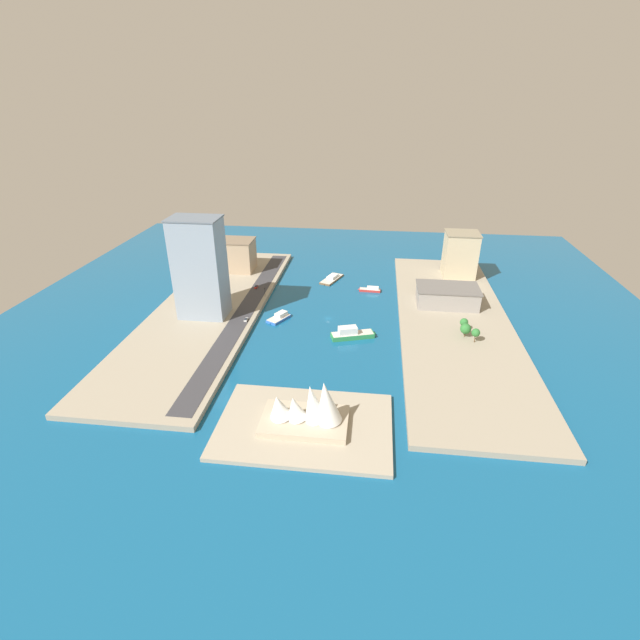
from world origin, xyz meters
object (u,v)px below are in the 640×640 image
Objects in this scene: traffic_light_waterfront at (265,291)px; opera_landmark at (308,409)px; carpark_squat_concrete at (447,296)px; pickup_red at (256,287)px; catamaran_blue at (279,317)px; ferry_green_doubledeck at (351,334)px; barge_flat_brown at (332,278)px; van_white at (246,320)px; tower_tall_glass at (200,268)px; apartment_midrise_tan at (236,255)px; tugboat_red at (370,289)px; office_block_beige at (460,254)px.

opera_landmark is (-50.86, 134.08, 2.79)m from traffic_light_waterfront.
carpark_squat_concrete is 137.98m from pickup_red.
catamaran_blue is at bearing 121.06° from pickup_red.
traffic_light_waterfront is (-10.29, 15.06, 3.44)m from pickup_red.
pickup_red is (26.48, -43.97, 2.39)m from catamaran_blue.
carpark_squat_concrete is 127.02m from traffic_light_waterfront.
opera_landmark is (13.96, 85.86, 7.44)m from ferry_green_doubledeck.
barge_flat_brown is 97.16m from van_white.
carpark_squat_concrete is (-83.47, 43.44, 8.30)m from barge_flat_brown.
pickup_red is at bearing 29.66° from barge_flat_brown.
carpark_squat_concrete reaches higher than traffic_light_waterfront.
apartment_midrise_tan is at bearing -88.00° from tower_tall_glass.
barge_flat_brown is 79.44m from catamaran_blue.
carpark_squat_concrete is 1.09× the size of opera_landmark.
tugboat_red is 2.64× the size of traffic_light_waterfront.
carpark_squat_concrete is (-52.42, 23.75, 8.02)m from tugboat_red.
office_block_beige reaches higher than barge_flat_brown.
traffic_light_waterfront is at bearing -69.23° from opera_landmark.
apartment_midrise_tan is at bearing -55.41° from pickup_red.
barge_flat_brown is 36.77m from tugboat_red.
catamaran_blue is 115.36m from carpark_squat_concrete.
traffic_light_waterfront is at bearing 46.40° from barge_flat_brown.
apartment_midrise_tan is at bearing -44.82° from ferry_green_doubledeck.
office_block_beige reaches higher than opera_landmark.
tower_tall_glass is (75.77, 79.13, 33.91)m from barge_flat_brown.
traffic_light_waterfront is (74.56, 26.00, 5.88)m from tugboat_red.
apartment_midrise_tan is 4.48× the size of traffic_light_waterfront.
office_block_beige is (-77.80, -108.46, 17.76)m from ferry_green_doubledeck.
traffic_light_waterfront is (64.82, -48.22, 4.65)m from ferry_green_doubledeck.
carpark_squat_concrete is at bearing -178.98° from traffic_light_waterfront.
pickup_red is at bearing -5.33° from carpark_squat_concrete.
catamaran_blue is (58.36, 54.91, 0.05)m from tugboat_red.
ferry_green_doubledeck is 80.36m from carpark_squat_concrete.
office_block_beige is 160.30m from pickup_red.
carpark_squat_concrete is 61.05m from office_block_beige.
tugboat_red is 0.45× the size of opera_landmark.
office_block_beige is 6.92× the size of pickup_red.
van_white is (-31.99, 90.64, -11.88)m from apartment_midrise_tan.
office_block_beige reaches higher than traffic_light_waterfront.
traffic_light_waterfront is (-35.21, 51.19, -8.40)m from apartment_midrise_tan.
opera_landmark is (91.76, 194.31, -10.32)m from office_block_beige.
tugboat_red is at bearing -150.91° from tower_tall_glass.
opera_landmark is at bearing 64.72° from office_block_beige.
catamaran_blue is 0.44× the size of carpark_squat_concrete.
pickup_red is at bearing -40.11° from ferry_green_doubledeck.
apartment_midrise_tan is at bearing -65.08° from opera_landmark.
carpark_squat_concrete is at bearing -167.37° from tower_tall_glass.
van_white is (-29.04, 6.01, -31.23)m from tower_tall_glass.
traffic_light_waterfront is at bearing -36.65° from ferry_green_doubledeck.
van_white is (46.73, 85.14, 2.68)m from barge_flat_brown.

